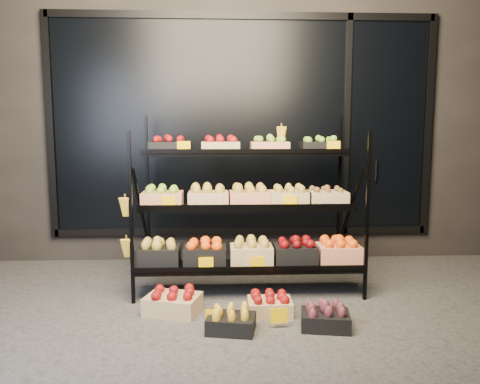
{
  "coord_description": "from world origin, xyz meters",
  "views": [
    {
      "loc": [
        -0.27,
        -3.79,
        1.5
      ],
      "look_at": [
        -0.07,
        0.55,
        0.93
      ],
      "focal_mm": 35.0,
      "sensor_mm": 36.0,
      "label": 1
    }
  ],
  "objects_px": {
    "floor_crate_left": "(173,301)",
    "floor_crate_midleft": "(231,320)",
    "display_rack": "(247,206)",
    "floor_crate_midright": "(270,304)"
  },
  "relations": [
    {
      "from": "floor_crate_left",
      "to": "floor_crate_midright",
      "type": "xyz_separation_m",
      "value": [
        0.8,
        -0.07,
        -0.01
      ]
    },
    {
      "from": "floor_crate_midleft",
      "to": "floor_crate_midright",
      "type": "height_order",
      "value": "floor_crate_midright"
    },
    {
      "from": "floor_crate_midleft",
      "to": "floor_crate_midright",
      "type": "relative_size",
      "value": 1.1
    },
    {
      "from": "display_rack",
      "to": "floor_crate_midleft",
      "type": "distance_m",
      "value": 1.27
    },
    {
      "from": "display_rack",
      "to": "floor_crate_midright",
      "type": "height_order",
      "value": "display_rack"
    },
    {
      "from": "floor_crate_left",
      "to": "floor_crate_midleft",
      "type": "bearing_deg",
      "value": -23.43
    },
    {
      "from": "floor_crate_left",
      "to": "floor_crate_midright",
      "type": "height_order",
      "value": "floor_crate_left"
    },
    {
      "from": "floor_crate_left",
      "to": "floor_crate_midleft",
      "type": "relative_size",
      "value": 1.26
    },
    {
      "from": "display_rack",
      "to": "floor_crate_left",
      "type": "xyz_separation_m",
      "value": [
        -0.65,
        -0.65,
        -0.69
      ]
    },
    {
      "from": "floor_crate_left",
      "to": "floor_crate_midright",
      "type": "relative_size",
      "value": 1.39
    }
  ]
}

